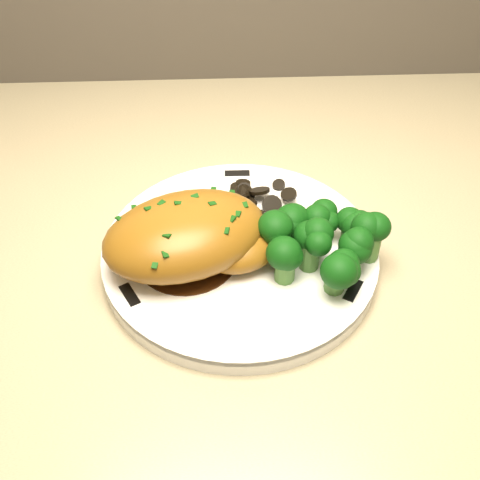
{
  "coord_description": "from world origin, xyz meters",
  "views": [
    {
      "loc": [
        -0.59,
        1.25,
        1.22
      ],
      "look_at": [
        -0.57,
        1.64,
        0.85
      ],
      "focal_mm": 45.0,
      "sensor_mm": 36.0,
      "label": 1
    }
  ],
  "objects_px": {
    "chicken_breast": "(192,237)",
    "counter": "(461,431)",
    "broccoli_florets": "(321,241)",
    "plate": "(240,254)"
  },
  "relations": [
    {
      "from": "chicken_breast",
      "to": "counter",
      "type": "bearing_deg",
      "value": -12.15
    },
    {
      "from": "chicken_breast",
      "to": "broccoli_florets",
      "type": "relative_size",
      "value": 1.52
    },
    {
      "from": "counter",
      "to": "broccoli_florets",
      "type": "distance_m",
      "value": 0.52
    },
    {
      "from": "plate",
      "to": "chicken_breast",
      "type": "height_order",
      "value": "chicken_breast"
    },
    {
      "from": "chicken_breast",
      "to": "plate",
      "type": "bearing_deg",
      "value": -3.18
    },
    {
      "from": "counter",
      "to": "broccoli_florets",
      "type": "bearing_deg",
      "value": -168.68
    },
    {
      "from": "plate",
      "to": "broccoli_florets",
      "type": "bearing_deg",
      "value": -14.35
    },
    {
      "from": "counter",
      "to": "chicken_breast",
      "type": "bearing_deg",
      "value": -172.94
    },
    {
      "from": "plate",
      "to": "chicken_breast",
      "type": "relative_size",
      "value": 1.46
    },
    {
      "from": "chicken_breast",
      "to": "broccoli_florets",
      "type": "height_order",
      "value": "chicken_breast"
    }
  ]
}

